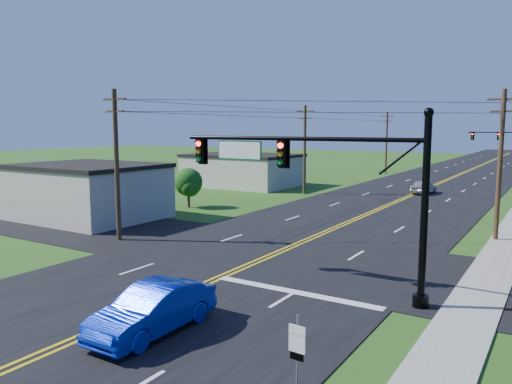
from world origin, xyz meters
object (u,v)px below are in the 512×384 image
Objects in this scene: signal_mast_main at (315,177)px; route_sign at (297,346)px; signal_mast_far at (505,141)px; blue_car at (153,310)px.

signal_mast_main reaches higher than route_sign.
signal_mast_far is 79.79m from route_sign.
route_sign is (5.60, -0.56, 0.35)m from blue_car.
signal_mast_main is 2.35× the size of blue_car.
route_sign is at bearing -5.93° from blue_car.
signal_mast_main is at bearing 116.37° from route_sign.
signal_mast_far is at bearing 89.92° from signal_mast_main.
signal_mast_far is at bearing 88.00° from blue_car.
signal_mast_far is 5.60× the size of route_sign.
signal_mast_main and signal_mast_far have the same top height.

